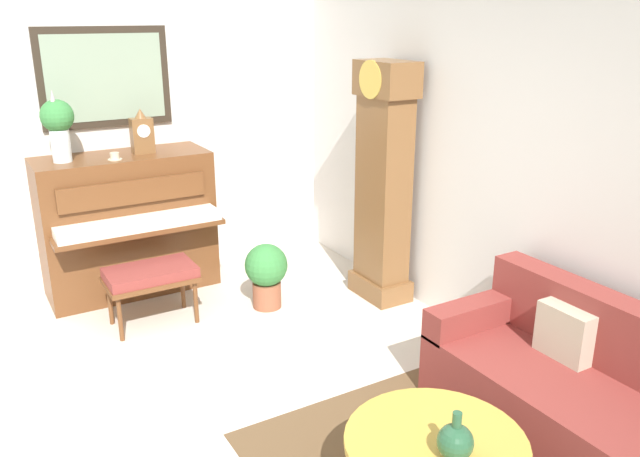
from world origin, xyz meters
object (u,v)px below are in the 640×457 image
coffee_table (436,445)px  teacup (115,157)px  grandfather_clock (383,190)px  green_jug (455,442)px  potted_plant (266,271)px  mantel_clock (142,133)px  couch (592,401)px  flower_vase (58,123)px  piano_bench (151,276)px  piano (128,224)px

coffee_table → teacup: bearing=-169.7°
grandfather_clock → coffee_table: size_ratio=2.31×
green_jug → potted_plant: size_ratio=0.43×
mantel_clock → green_jug: (3.66, 0.32, -0.86)m
couch → potted_plant: size_ratio=3.39×
teacup → green_jug: size_ratio=0.48×
flower_vase → couch: bearing=30.6°
flower_vase → green_jug: size_ratio=2.42×
piano_bench → coffee_table: piano_bench is taller
piano_bench → mantel_clock: 1.27m
mantel_clock → potted_plant: 1.59m
coffee_table → potted_plant: size_ratio=1.57×
mantel_clock → potted_plant: size_ratio=0.68×
piano_bench → couch: (2.79, 1.67, -0.09)m
mantel_clock → coffee_table: bearing=5.5°
flower_vase → green_jug: (3.66, 0.98, -1.00)m
mantel_clock → grandfather_clock: bearing=53.0°
piano_bench → piano: bearing=176.8°
couch → teacup: (-3.41, -1.72, 0.94)m
mantel_clock → green_jug: bearing=5.0°
grandfather_clock → green_jug: size_ratio=8.46×
couch → green_jug: bearing=-84.6°
flower_vase → green_jug: bearing=15.0°
mantel_clock → flower_vase: flower_vase is taller
teacup → potted_plant: 1.56m
piano → couch: 3.92m
grandfather_clock → coffee_table: bearing=-30.0°
piano_bench → teacup: (-0.61, -0.04, 0.85)m
couch → green_jug: 1.15m
grandfather_clock → couch: size_ratio=1.07×
grandfather_clock → couch: 2.41m
coffee_table → potted_plant: bearing=172.3°
piano_bench → potted_plant: 0.94m
piano → flower_vase: flower_vase is taller
couch → mantel_clock: (-3.55, -1.44, 1.09)m
mantel_clock → green_jug: mantel_clock is taller
coffee_table → flower_vase: size_ratio=1.52×
piano_bench → teacup: bearing=-175.9°
piano → potted_plant: piano is taller
piano → mantel_clock: size_ratio=3.79×
grandfather_clock → green_jug: grandfather_clock is taller
mantel_clock → green_jug: 3.77m
teacup → coffee_table: bearing=10.3°
mantel_clock → teacup: mantel_clock is taller
couch → flower_vase: size_ratio=3.28×
piano_bench → green_jug: size_ratio=2.92×
grandfather_clock → potted_plant: (-0.30, -0.96, -0.64)m
couch → potted_plant: (-2.61, -0.76, 0.01)m
piano_bench → green_jug: (2.90, 0.55, 0.13)m
coffee_table → teacup: 3.52m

